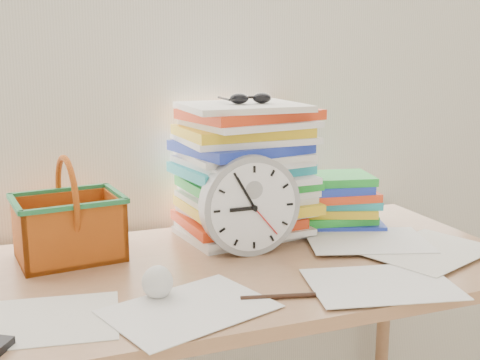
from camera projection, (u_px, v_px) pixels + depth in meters
name	position (u px, v px, depth m)	size (l,w,h in m)	color
curtain	(189.00, 35.00, 1.70)	(2.40, 0.01, 2.50)	white
desk	(236.00, 292.00, 1.48)	(1.40, 0.70, 0.75)	#A2714C
paper_stack	(245.00, 170.00, 1.66)	(0.36, 0.30, 0.37)	white
clock	(250.00, 205.00, 1.51)	(0.26, 0.26, 0.05)	#989898
sunglasses	(251.00, 98.00, 1.60)	(0.13, 0.11, 0.03)	black
book_stack	(333.00, 201.00, 1.75)	(0.27, 0.21, 0.16)	white
basket	(68.00, 209.00, 1.48)	(0.25, 0.20, 0.25)	#C15512
crumpled_ball	(157.00, 282.00, 1.26)	(0.07, 0.07, 0.07)	white
pen	(278.00, 297.00, 1.26)	(0.01, 0.01, 0.16)	black
scattered_papers	(236.00, 261.00, 1.47)	(1.26, 0.42, 0.02)	white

